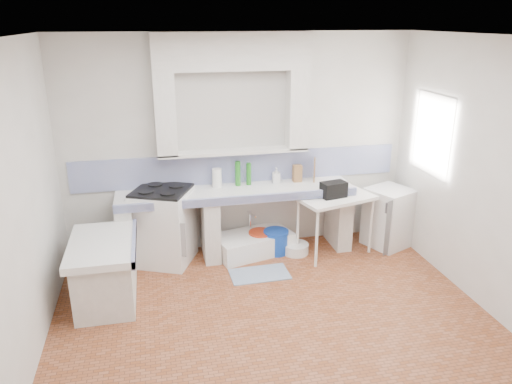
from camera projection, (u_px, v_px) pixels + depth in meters
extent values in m
plane|color=brown|center=(277.00, 327.00, 4.96)|extent=(4.50, 4.50, 0.00)
plane|color=silver|center=(282.00, 37.00, 4.02)|extent=(4.50, 4.50, 0.00)
plane|color=silver|center=(240.00, 145.00, 6.33)|extent=(4.50, 0.00, 4.50)
plane|color=silver|center=(374.00, 321.00, 2.65)|extent=(4.50, 0.00, 4.50)
plane|color=silver|center=(15.00, 217.00, 4.04)|extent=(0.00, 4.50, 4.50)
plane|color=silver|center=(495.00, 180.00, 4.94)|extent=(0.00, 4.50, 4.50)
cube|color=silver|center=(232.00, 51.00, 5.81)|extent=(1.90, 0.25, 0.45)
cube|color=#3B2612|center=(445.00, 134.00, 6.02)|extent=(0.35, 0.86, 1.06)
cube|color=white|center=(439.00, 104.00, 5.86)|extent=(0.01, 0.84, 0.24)
cube|color=white|center=(237.00, 192.00, 6.22)|extent=(3.00, 0.60, 0.08)
cube|color=navy|center=(241.00, 200.00, 5.96)|extent=(3.00, 0.04, 0.10)
cube|color=silver|center=(126.00, 234.00, 6.09)|extent=(0.20, 0.55, 0.82)
cube|color=silver|center=(210.00, 227.00, 6.30)|extent=(0.20, 0.55, 0.82)
cube|color=silver|center=(339.00, 216.00, 6.65)|extent=(0.20, 0.55, 0.82)
cube|color=white|center=(102.00, 245.00, 5.23)|extent=(0.70, 1.10, 0.08)
cube|color=silver|center=(106.00, 274.00, 5.34)|extent=(0.60, 1.00, 0.62)
cube|color=navy|center=(134.00, 242.00, 5.29)|extent=(0.04, 1.10, 0.10)
cube|color=navy|center=(240.00, 167.00, 6.42)|extent=(4.27, 0.03, 0.40)
cube|color=white|center=(164.00, 227.00, 6.17)|extent=(0.87, 0.85, 0.94)
cube|color=white|center=(253.00, 244.00, 6.49)|extent=(1.10, 0.78, 0.24)
cube|color=white|center=(335.00, 225.00, 6.40)|extent=(1.06, 0.77, 0.04)
cube|color=white|center=(388.00, 217.00, 6.64)|extent=(0.69, 0.69, 0.80)
cylinder|color=red|center=(239.00, 247.00, 6.39)|extent=(0.36, 0.36, 0.26)
cylinder|color=red|center=(260.00, 242.00, 6.50)|extent=(0.38, 0.38, 0.29)
cylinder|color=#113EAF|center=(276.00, 242.00, 6.49)|extent=(0.41, 0.41, 0.31)
cylinder|color=white|center=(296.00, 248.00, 6.50)|extent=(0.36, 0.36, 0.13)
cylinder|color=silver|center=(249.00, 238.00, 6.64)|extent=(0.08, 0.08, 0.27)
cylinder|color=silver|center=(256.00, 238.00, 6.63)|extent=(0.08, 0.08, 0.28)
cube|color=black|center=(334.00, 190.00, 6.21)|extent=(0.35, 0.24, 0.20)
cylinder|color=#21721C|center=(238.00, 174.00, 6.30)|extent=(0.08, 0.08, 0.32)
cylinder|color=#21721C|center=(249.00, 174.00, 6.33)|extent=(0.07, 0.07, 0.29)
cube|color=olive|center=(297.00, 173.00, 6.47)|extent=(0.11, 0.09, 0.23)
cube|color=olive|center=(314.00, 170.00, 6.51)|extent=(0.09, 0.21, 0.29)
cylinder|color=white|center=(217.00, 178.00, 6.26)|extent=(0.13, 0.13, 0.24)
imported|color=white|center=(276.00, 175.00, 6.42)|extent=(0.10, 0.10, 0.21)
cube|color=#365280|center=(260.00, 274.00, 5.97)|extent=(0.72, 0.42, 0.01)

